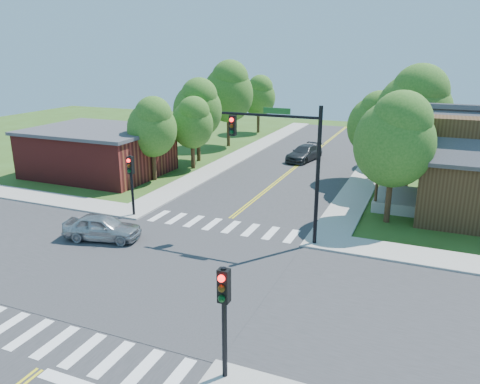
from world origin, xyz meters
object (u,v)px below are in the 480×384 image
at_px(signal_pole_nw, 131,174).
at_px(car_silver, 102,228).
at_px(signal_mast_ne, 286,151).
at_px(signal_pole_se, 224,303).
at_px(car_dgrey, 304,154).

bearing_deg(signal_pole_nw, car_silver, -80.46).
relative_size(signal_mast_ne, signal_pole_se, 1.89).
bearing_deg(car_dgrey, signal_pole_nw, -95.04).
bearing_deg(car_silver, signal_pole_nw, -3.43).
distance_m(signal_mast_ne, signal_pole_nw, 9.76).
height_order(signal_mast_ne, signal_pole_nw, signal_mast_ne).
height_order(signal_mast_ne, car_silver, signal_mast_ne).
height_order(car_silver, car_dgrey, car_silver).
distance_m(signal_pole_se, car_silver, 13.14).
relative_size(signal_mast_ne, signal_pole_nw, 1.89).
bearing_deg(signal_pole_se, car_dgrey, 100.67).
xyz_separation_m(signal_mast_ne, car_dgrey, (-3.90, 18.44, -4.17)).
bearing_deg(car_silver, signal_mast_ne, -80.53).
distance_m(signal_pole_nw, car_silver, 4.20).
height_order(signal_pole_nw, car_silver, signal_pole_nw).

